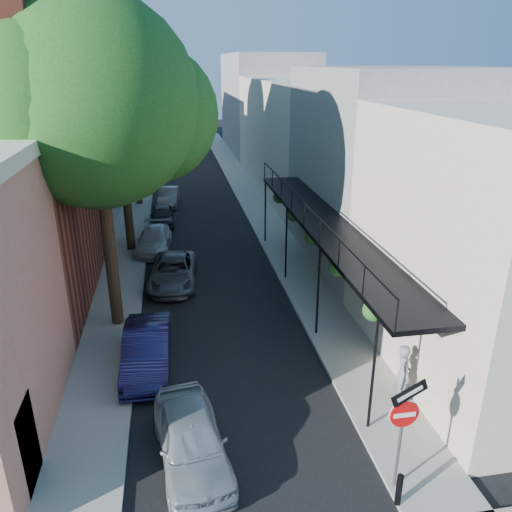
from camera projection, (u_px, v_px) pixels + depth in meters
name	position (u px, v px, depth m)	size (l,w,h in m)	color
road_surface	(193.00, 192.00, 37.67)	(6.00, 64.00, 0.01)	black
sidewalk_left	(139.00, 194.00, 37.03)	(2.00, 64.00, 0.12)	gray
sidewalk_right	(245.00, 189.00, 38.27)	(2.00, 64.00, 0.12)	gray
buildings_left	(51.00, 130.00, 33.29)	(10.10, 59.10, 12.00)	tan
buildings_right	(312.00, 131.00, 36.99)	(9.80, 55.00, 10.00)	beige
sign_post	(404.00, 418.00, 10.77)	(0.89, 0.17, 2.99)	#595B60
bollard	(399.00, 490.00, 10.87)	(0.14, 0.14, 0.80)	black
oak_near	(109.00, 106.00, 16.15)	(7.48, 6.80, 11.42)	black
oak_mid	(127.00, 110.00, 23.76)	(6.60, 6.00, 10.20)	black
oak_far	(136.00, 78.00, 31.63)	(7.70, 7.00, 11.90)	black
parked_car_a	(191.00, 440.00, 12.09)	(1.58, 3.94, 1.34)	#929BA1
parked_car_b	(147.00, 350.00, 15.86)	(1.42, 4.07, 1.34)	#14123A
parked_car_c	(173.00, 272.00, 21.92)	(1.98, 4.29, 1.19)	#4E5055
parked_car_d	(154.00, 240.00, 25.87)	(1.63, 4.01, 1.16)	#B9B9BD
parked_car_e	(162.00, 216.00, 29.94)	(1.37, 3.41, 1.16)	black
parked_car_f	(169.00, 197.00, 34.06)	(1.26, 3.60, 1.19)	slate
pedestrian	(403.00, 374.00, 14.00)	(0.67, 0.44, 1.83)	gray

